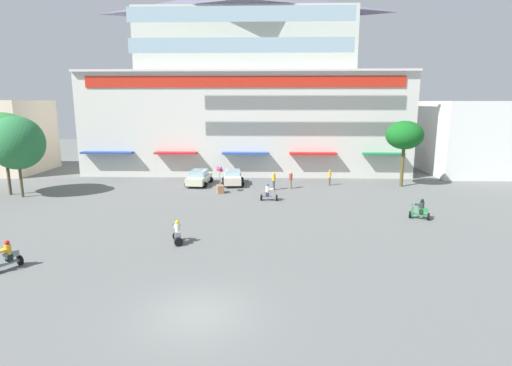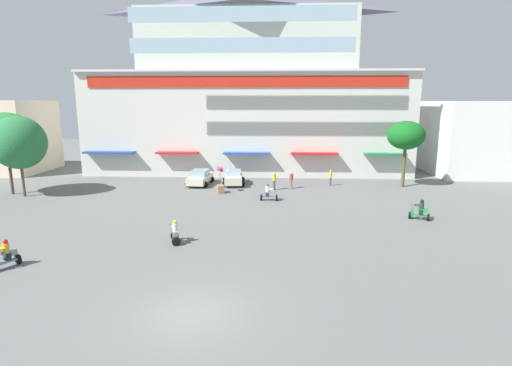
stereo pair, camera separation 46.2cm
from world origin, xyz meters
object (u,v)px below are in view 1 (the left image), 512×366
Objects in this scene: plaza_tree_0 at (4,136)px; pedestrian_0 at (291,179)px; scooter_rider_4 at (177,234)px; pedestrian_2 at (330,176)px; plaza_tree_1 at (405,135)px; plaza_tree_2 at (17,143)px; parked_car_0 at (199,177)px; pedestrian_1 at (274,180)px; scooter_rider_2 at (7,257)px; scooter_rider_3 at (269,194)px; balloon_vendor_cart at (220,182)px; parked_car_1 at (233,177)px; scooter_rider_1 at (420,211)px.

pedestrian_0 is (26.13, 3.59, -4.45)m from plaza_tree_0.
scooter_rider_4 is 0.90× the size of pedestrian_2.
plaza_tree_2 is at bearing -170.61° from plaza_tree_1.
pedestrian_1 reaches higher than parked_car_0.
scooter_rider_2 is 25.50m from pedestrian_0.
scooter_rider_3 is 5.49m from pedestrian_0.
parked_car_0 is at bearing 125.08° from balloon_vendor_cart.
balloon_vendor_cart reaches higher than scooter_rider_4.
plaza_tree_2 is at bearing -170.57° from pedestrian_1.
plaza_tree_1 is at bearing -0.96° from parked_car_1.
scooter_rider_1 is (-2.38, -11.79, -4.54)m from plaza_tree_1.
scooter_rider_1 is (18.35, -11.85, -0.14)m from parked_car_0.
parked_car_0 is 17.67m from scooter_rider_4.
scooter_rider_3 is 0.87× the size of pedestrian_1.
plaza_tree_1 is 4.30× the size of scooter_rider_1.
scooter_rider_1 is at bearing -9.97° from plaza_tree_2.
plaza_tree_0 is 4.97× the size of scooter_rider_2.
plaza_tree_0 is 5.11× the size of scooter_rider_4.
plaza_tree_2 is 1.71× the size of parked_car_1.
plaza_tree_0 is at bearing -172.18° from pedestrian_0.
pedestrian_2 is (5.77, 2.32, -0.05)m from pedestrian_1.
parked_car_0 is 9.52m from pedestrian_0.
scooter_rider_3 is at bearing -42.17° from parked_car_0.
plaza_tree_2 is 23.40m from pedestrian_1.
parked_car_1 is at bearing 77.87° from balloon_vendor_cart.
scooter_rider_2 reaches higher than scooter_rider_3.
parked_car_1 is 10.01m from pedestrian_2.
pedestrian_1 is at bearing 83.67° from scooter_rider_3.
plaza_tree_1 reaches higher than pedestrian_0.
scooter_rider_1 is at bearing -49.11° from pedestrian_0.
parked_car_0 is at bearing -176.31° from parked_car_1.
parked_car_0 is 1.07× the size of parked_car_1.
pedestrian_1 is at bearing -157.68° from pedestrian_0.
scooter_rider_1 is at bearing 21.94° from scooter_rider_2.
scooter_rider_2 is 0.59× the size of balloon_vendor_cart.
pedestrian_1 is at bearing 9.43° from plaza_tree_2.
parked_car_1 is (18.52, 6.21, -4.13)m from plaza_tree_2.
scooter_rider_3 is 4.39m from pedestrian_1.
pedestrian_1 reaches higher than scooter_rider_3.
plaza_tree_0 reaches higher than pedestrian_0.
pedestrian_0 is (9.39, -1.52, 0.19)m from parked_car_0.
scooter_rider_3 is (22.28, -0.57, -4.29)m from plaza_tree_2.
parked_car_0 is 2.69× the size of pedestrian_0.
pedestrian_2 is 0.64× the size of balloon_vendor_cart.
scooter_rider_4 is 16.51m from pedestrian_1.
plaza_tree_0 is at bearing 152.49° from plaza_tree_2.
balloon_vendor_cart is (0.90, 13.85, 0.42)m from scooter_rider_4.
plaza_tree_0 is 4.61× the size of pedestrian_2.
pedestrian_2 is at bearing 0.51° from parked_car_0.
pedestrian_0 reaches higher than scooter_rider_3.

